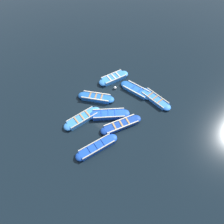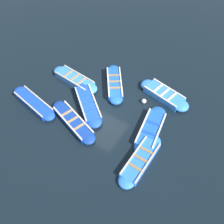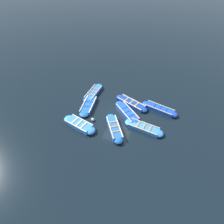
{
  "view_description": "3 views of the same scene",
  "coord_description": "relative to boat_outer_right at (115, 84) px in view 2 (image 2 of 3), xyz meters",
  "views": [
    {
      "loc": [
        7.05,
        -6.57,
        12.36
      ],
      "look_at": [
        0.56,
        -0.37,
        0.27
      ],
      "focal_mm": 28.0,
      "sensor_mm": 36.0,
      "label": 1
    },
    {
      "loc": [
        8.26,
        5.75,
        11.59
      ],
      "look_at": [
        0.31,
        0.82,
        0.22
      ],
      "focal_mm": 42.0,
      "sensor_mm": 36.0,
      "label": 2
    },
    {
      "loc": [
        -10.93,
        -3.6,
        11.6
      ],
      "look_at": [
        -0.07,
        0.61,
        0.34
      ],
      "focal_mm": 28.0,
      "sensor_mm": 36.0,
      "label": 3
    }
  ],
  "objects": [
    {
      "name": "boat_outer_right",
      "position": [
        0.0,
        0.0,
        0.0
      ],
      "size": [
        3.26,
        2.61,
        0.46
      ],
      "color": "#1E59AD",
      "rests_on": "ground"
    },
    {
      "name": "boat_near_quay",
      "position": [
        -0.75,
        3.0,
        0.0
      ],
      "size": [
        1.61,
        3.44,
        0.47
      ],
      "color": "#3884E0",
      "rests_on": "ground"
    },
    {
      "name": "boat_tucked",
      "position": [
        2.23,
        -0.45,
        -0.01
      ],
      "size": [
        2.97,
        3.31,
        0.43
      ],
      "color": "#1947B7",
      "rests_on": "ground"
    },
    {
      "name": "boat_bow_out",
      "position": [
        3.68,
        -0.42,
        -0.04
      ],
      "size": [
        1.91,
        3.69,
        0.38
      ],
      "color": "navy",
      "rests_on": "ground"
    },
    {
      "name": "boat_stern_in",
      "position": [
        0.97,
        -2.34,
        -0.03
      ],
      "size": [
        1.21,
        3.54,
        0.4
      ],
      "color": "#3884E0",
      "rests_on": "ground"
    },
    {
      "name": "boat_centre",
      "position": [
        3.84,
        3.85,
        -0.05
      ],
      "size": [
        3.47,
        0.97,
        0.36
      ],
      "color": "blue",
      "rests_on": "ground"
    },
    {
      "name": "boat_alongside",
      "position": [
        3.82,
        -3.18,
        -0.02
      ],
      "size": [
        1.41,
        3.6,
        0.42
      ],
      "color": "#1947B7",
      "rests_on": "ground"
    },
    {
      "name": "buoy_orange_near",
      "position": [
        0.28,
        2.2,
        -0.06
      ],
      "size": [
        0.29,
        0.29,
        0.29
      ],
      "primitive_type": "sphere",
      "color": "silver",
      "rests_on": "ground"
    },
    {
      "name": "boat_far_corner",
      "position": [
        1.91,
        3.45,
        -0.05
      ],
      "size": [
        3.54,
        1.4,
        0.36
      ],
      "color": "#1E59AD",
      "rests_on": "ground"
    },
    {
      "name": "ground_plane",
      "position": [
        1.71,
        0.24,
        -0.2
      ],
      "size": [
        120.0,
        120.0,
        0.0
      ],
      "primitive_type": "plane",
      "color": "black"
    }
  ]
}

